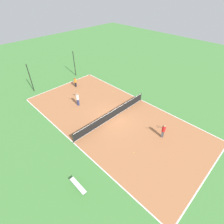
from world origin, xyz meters
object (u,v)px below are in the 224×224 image
object	(u,v)px
fence_post_back_right	(74,64)
tennis_ball_left_sideline	(113,91)
player_center_orange	(75,82)
fence_post_back_left	(30,78)
player_coach_red	(163,130)
tennis_ball_near_net	(134,152)
tennis_net	(112,114)
bench	(78,186)
player_near_white	(77,98)

from	to	relation	value
fence_post_back_right	tennis_ball_left_sideline	bearing A→B (deg)	-85.50
player_center_orange	fence_post_back_left	bearing A→B (deg)	-64.67
player_coach_red	tennis_ball_near_net	world-z (taller)	player_coach_red
player_coach_red	player_center_orange	distance (m)	15.13
player_coach_red	player_center_orange	xyz separation A→B (m)	(-0.12, 15.13, -0.08)
player_coach_red	fence_post_back_left	bearing A→B (deg)	-8.13
tennis_net	tennis_ball_near_net	bearing A→B (deg)	-113.04
player_center_orange	fence_post_back_left	world-z (taller)	fence_post_back_left
bench	tennis_ball_near_net	bearing A→B (deg)	-98.06
tennis_ball_near_net	bench	bearing A→B (deg)	171.94
fence_post_back_right	tennis_net	bearing A→B (deg)	-106.55
tennis_net	player_near_white	distance (m)	5.15
tennis_net	tennis_ball_left_sideline	world-z (taller)	tennis_net
tennis_ball_left_sideline	fence_post_back_right	bearing A→B (deg)	94.50
bench	tennis_ball_left_sideline	bearing A→B (deg)	-55.50
bench	fence_post_back_left	world-z (taller)	fence_post_back_left
tennis_net	bench	bearing A→B (deg)	-151.61
player_near_white	player_coach_red	bearing A→B (deg)	179.28
bench	tennis_net	bearing A→B (deg)	-61.61
player_coach_red	player_near_white	size ratio (longest dim) A/B	0.89
tennis_ball_near_net	tennis_ball_left_sideline	bearing A→B (deg)	54.91
tennis_ball_left_sideline	fence_post_back_left	bearing A→B (deg)	134.18
player_coach_red	fence_post_back_left	distance (m)	19.17
player_near_white	player_center_orange	xyz separation A→B (m)	(2.65, 4.29, -0.21)
bench	fence_post_back_left	xyz separation A→B (m)	(4.32, 16.87, 1.67)
fence_post_back_left	bench	bearing A→B (deg)	-104.35
bench	player_center_orange	size ratio (longest dim) A/B	1.18
fence_post_back_left	tennis_ball_left_sideline	bearing A→B (deg)	-45.82
tennis_ball_left_sideline	player_coach_red	bearing A→B (deg)	-105.91
player_center_orange	tennis_ball_left_sideline	xyz separation A→B (m)	(2.99, -5.06, -0.82)
player_coach_red	tennis_ball_left_sideline	size ratio (longest dim) A/B	23.95
player_coach_red	tennis_net	bearing A→B (deg)	-9.60
bench	tennis_ball_left_sideline	size ratio (longest dim) A/B	26.04
tennis_net	fence_post_back_left	xyz separation A→B (m)	(-3.72, 12.53, 1.48)
player_coach_red	player_near_white	world-z (taller)	player_near_white
player_near_white	tennis_ball_near_net	world-z (taller)	player_near_white
bench	tennis_ball_near_net	world-z (taller)	bench
tennis_ball_left_sideline	fence_post_back_right	world-z (taller)	fence_post_back_right
player_coach_red	fence_post_back_right	bearing A→B (deg)	-30.86
player_center_orange	fence_post_back_right	size ratio (longest dim) A/B	0.36
tennis_ball_left_sideline	fence_post_back_right	xyz separation A→B (m)	(-0.66, 8.34, 2.00)
tennis_net	player_center_orange	xyz separation A→B (m)	(1.39, 9.25, 0.30)
player_coach_red	fence_post_back_right	size ratio (longest dim) A/B	0.40
tennis_ball_left_sideline	tennis_net	bearing A→B (deg)	-136.26
bench	player_center_orange	bearing A→B (deg)	-34.73
player_center_orange	tennis_ball_near_net	size ratio (longest dim) A/B	22.07
player_center_orange	fence_post_back_right	bearing A→B (deg)	-157.51
tennis_ball_near_net	fence_post_back_right	xyz separation A→B (m)	(5.92, 17.70, 2.00)
tennis_ball_left_sideline	player_near_white	bearing A→B (deg)	172.23
bench	player_coach_red	xyz separation A→B (m)	(9.55, -1.53, 0.56)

